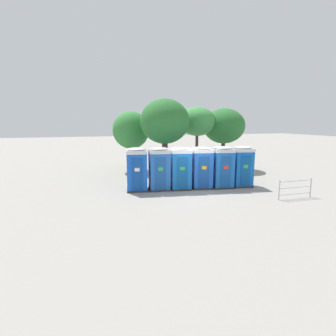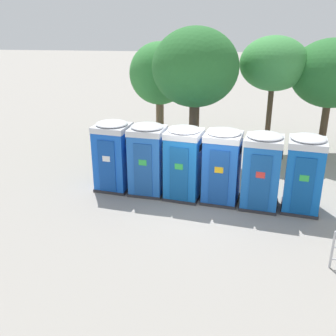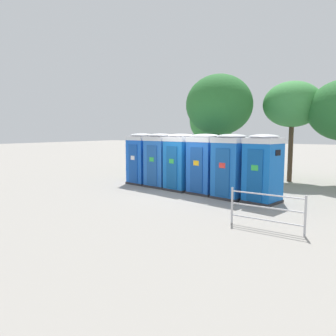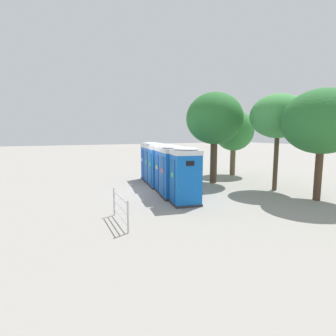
{
  "view_description": "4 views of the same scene",
  "coord_description": "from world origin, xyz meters",
  "px_view_note": "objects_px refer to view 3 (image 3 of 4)",
  "views": [
    {
      "loc": [
        -6.12,
        -13.82,
        4.02
      ],
      "look_at": [
        -1.32,
        0.73,
        1.3
      ],
      "focal_mm": 28.0,
      "sensor_mm": 36.0,
      "label": 1
    },
    {
      "loc": [
        0.34,
        -11.95,
        5.97
      ],
      "look_at": [
        -1.12,
        0.7,
        1.01
      ],
      "focal_mm": 42.0,
      "sensor_mm": 36.0,
      "label": 2
    },
    {
      "loc": [
        7.02,
        -11.87,
        2.65
      ],
      "look_at": [
        -1.34,
        0.73,
        0.94
      ],
      "focal_mm": 35.0,
      "sensor_mm": 36.0,
      "label": 3
    },
    {
      "loc": [
        13.09,
        -5.58,
        3.12
      ],
      "look_at": [
        0.88,
        0.38,
        1.31
      ],
      "focal_mm": 28.0,
      "sensor_mm": 36.0,
      "label": 4
    }
  ],
  "objects_px": {
    "portapotty_0": "(142,158)",
    "street_tree_0": "(292,105)",
    "portapotty_4": "(231,166)",
    "street_tree_1": "(219,106)",
    "portapotty_2": "(181,162)",
    "portapotty_5": "(263,168)",
    "event_barrier": "(266,209)",
    "portapotty_1": "(160,160)",
    "street_tree_3": "(213,121)",
    "portapotty_3": "(205,164)"
  },
  "relations": [
    {
      "from": "portapotty_0",
      "to": "street_tree_0",
      "type": "bearing_deg",
      "value": 39.07
    },
    {
      "from": "portapotty_4",
      "to": "street_tree_1",
      "type": "height_order",
      "value": "street_tree_1"
    },
    {
      "from": "portapotty_2",
      "to": "portapotty_5",
      "type": "bearing_deg",
      "value": -8.02
    },
    {
      "from": "event_barrier",
      "to": "portapotty_1",
      "type": "bearing_deg",
      "value": 147.39
    },
    {
      "from": "street_tree_3",
      "to": "portapotty_5",
      "type": "bearing_deg",
      "value": -52.41
    },
    {
      "from": "portapotty_1",
      "to": "street_tree_3",
      "type": "bearing_deg",
      "value": 93.89
    },
    {
      "from": "portapotty_0",
      "to": "portapotty_1",
      "type": "distance_m",
      "value": 1.31
    },
    {
      "from": "portapotty_2",
      "to": "event_barrier",
      "type": "height_order",
      "value": "portapotty_2"
    },
    {
      "from": "street_tree_3",
      "to": "event_barrier",
      "type": "height_order",
      "value": "street_tree_3"
    },
    {
      "from": "portapotty_2",
      "to": "portapotty_5",
      "type": "height_order",
      "value": "same"
    },
    {
      "from": "portapotty_3",
      "to": "portapotty_4",
      "type": "bearing_deg",
      "value": -12.27
    },
    {
      "from": "portapotty_2",
      "to": "street_tree_1",
      "type": "bearing_deg",
      "value": 87.6
    },
    {
      "from": "portapotty_3",
      "to": "street_tree_1",
      "type": "xyz_separation_m",
      "value": [
        -1.15,
        3.79,
        2.71
      ]
    },
    {
      "from": "street_tree_1",
      "to": "street_tree_3",
      "type": "xyz_separation_m",
      "value": [
        -1.88,
        3.1,
        -0.68
      ]
    },
    {
      "from": "portapotty_3",
      "to": "portapotty_5",
      "type": "xyz_separation_m",
      "value": [
        2.58,
        -0.39,
        0.0
      ]
    },
    {
      "from": "portapotty_0",
      "to": "portapotty_3",
      "type": "height_order",
      "value": "same"
    },
    {
      "from": "street_tree_0",
      "to": "event_barrier",
      "type": "xyz_separation_m",
      "value": [
        1.55,
        -9.16,
        -3.44
      ]
    },
    {
      "from": "portapotty_4",
      "to": "street_tree_0",
      "type": "relative_size",
      "value": 0.49
    },
    {
      "from": "portapotty_2",
      "to": "street_tree_3",
      "type": "bearing_deg",
      "value": 104.37
    },
    {
      "from": "portapotty_1",
      "to": "portapotty_4",
      "type": "height_order",
      "value": "same"
    },
    {
      "from": "portapotty_0",
      "to": "event_barrier",
      "type": "relative_size",
      "value": 1.23
    },
    {
      "from": "portapotty_1",
      "to": "street_tree_1",
      "type": "distance_m",
      "value": 4.57
    },
    {
      "from": "portapotty_4",
      "to": "portapotty_0",
      "type": "bearing_deg",
      "value": 170.11
    },
    {
      "from": "portapotty_1",
      "to": "street_tree_1",
      "type": "xyz_separation_m",
      "value": [
        1.44,
        3.39,
        2.71
      ]
    },
    {
      "from": "portapotty_4",
      "to": "portapotty_3",
      "type": "bearing_deg",
      "value": 167.73
    },
    {
      "from": "street_tree_0",
      "to": "street_tree_3",
      "type": "relative_size",
      "value": 1.07
    },
    {
      "from": "portapotty_1",
      "to": "portapotty_5",
      "type": "bearing_deg",
      "value": -8.67
    },
    {
      "from": "street_tree_0",
      "to": "portapotty_4",
      "type": "bearing_deg",
      "value": -98.75
    },
    {
      "from": "portapotty_2",
      "to": "portapotty_4",
      "type": "distance_m",
      "value": 2.61
    },
    {
      "from": "portapotty_5",
      "to": "portapotty_0",
      "type": "bearing_deg",
      "value": 171.11
    },
    {
      "from": "street_tree_0",
      "to": "portapotty_5",
      "type": "bearing_deg",
      "value": -86.02
    },
    {
      "from": "portapotty_2",
      "to": "portapotty_3",
      "type": "bearing_deg",
      "value": -6.9
    },
    {
      "from": "portapotty_2",
      "to": "portapotty_4",
      "type": "height_order",
      "value": "same"
    },
    {
      "from": "portapotty_2",
      "to": "portapotty_5",
      "type": "relative_size",
      "value": 1.0
    },
    {
      "from": "street_tree_3",
      "to": "portapotty_4",
      "type": "bearing_deg",
      "value": -59.04
    },
    {
      "from": "portapotty_5",
      "to": "street_tree_1",
      "type": "distance_m",
      "value": 6.22
    },
    {
      "from": "portapotty_0",
      "to": "street_tree_1",
      "type": "relative_size",
      "value": 0.45
    },
    {
      "from": "portapotty_0",
      "to": "street_tree_1",
      "type": "height_order",
      "value": "street_tree_1"
    },
    {
      "from": "portapotty_1",
      "to": "street_tree_0",
      "type": "xyz_separation_m",
      "value": [
        4.75,
        5.12,
        2.72
      ]
    },
    {
      "from": "portapotty_5",
      "to": "event_barrier",
      "type": "relative_size",
      "value": 1.23
    },
    {
      "from": "street_tree_1",
      "to": "event_barrier",
      "type": "height_order",
      "value": "street_tree_1"
    },
    {
      "from": "portapotty_0",
      "to": "street_tree_0",
      "type": "height_order",
      "value": "street_tree_0"
    },
    {
      "from": "portapotty_5",
      "to": "street_tree_1",
      "type": "height_order",
      "value": "street_tree_1"
    },
    {
      "from": "portapotty_2",
      "to": "street_tree_1",
      "type": "height_order",
      "value": "street_tree_1"
    },
    {
      "from": "street_tree_1",
      "to": "event_barrier",
      "type": "relative_size",
      "value": 2.73
    },
    {
      "from": "portapotty_0",
      "to": "street_tree_3",
      "type": "xyz_separation_m",
      "value": [
        0.85,
        6.27,
        2.03
      ]
    },
    {
      "from": "portapotty_5",
      "to": "portapotty_2",
      "type": "bearing_deg",
      "value": 171.98
    },
    {
      "from": "portapotty_1",
      "to": "street_tree_3",
      "type": "height_order",
      "value": "street_tree_3"
    },
    {
      "from": "portapotty_4",
      "to": "street_tree_0",
      "type": "bearing_deg",
      "value": 81.25
    },
    {
      "from": "portapotty_0",
      "to": "portapotty_4",
      "type": "height_order",
      "value": "same"
    }
  ]
}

